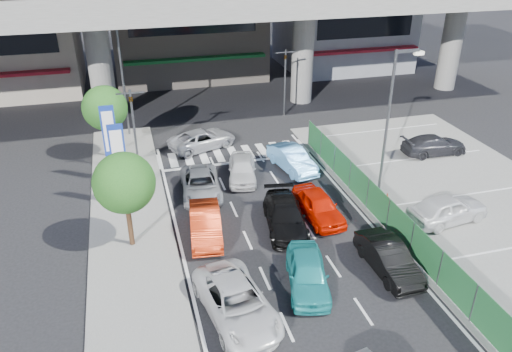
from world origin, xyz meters
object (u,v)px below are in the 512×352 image
object	(u,v)px
traffic_light_right	(285,66)
street_lamp_right	(392,110)
sedan_white_mid_left	(237,302)
taxi_orange_right	(318,206)
parked_sedan_white	(447,209)
hatch_black_mid_right	(388,258)
taxi_teal_mid	(308,273)
signboard_far	(109,133)
traffic_cone	(387,199)
kei_truck_front_right	(292,159)
taxi_orange_left	(205,224)
street_lamp_left	(124,70)
sedan_black_mid	(285,216)
sedan_white_front_mid	(242,169)
signboard_near	(118,154)
crossing_wagon_silver	(202,139)
parked_sedan_dgrey	(434,145)
tree_near	(124,183)
traffic_light_left	(132,111)
wagon_silver_front_left	(201,185)
tree_far	(105,108)

from	to	relation	value
traffic_light_right	street_lamp_right	xyz separation A→B (m)	(1.67, -13.00, 0.83)
sedan_white_mid_left	taxi_orange_right	distance (m)	8.31
sedan_white_mid_left	parked_sedan_white	bearing A→B (deg)	8.94
taxi_orange_right	parked_sedan_white	bearing A→B (deg)	-23.86
hatch_black_mid_right	taxi_teal_mid	bearing A→B (deg)	179.76
signboard_far	traffic_cone	bearing A→B (deg)	-25.67
kei_truck_front_right	hatch_black_mid_right	bearing A→B (deg)	-96.90
taxi_orange_left	parked_sedan_white	xyz separation A→B (m)	(12.06, -2.00, 0.11)
hatch_black_mid_right	parked_sedan_white	xyz separation A→B (m)	(4.81, 2.80, 0.13)
street_lamp_left	sedan_white_mid_left	bearing A→B (deg)	-81.35
sedan_black_mid	kei_truck_front_right	size ratio (longest dim) A/B	1.10
taxi_orange_right	sedan_white_front_mid	world-z (taller)	taxi_orange_right
parked_sedan_white	street_lamp_right	bearing A→B (deg)	10.70
street_lamp_left	signboard_near	distance (m)	10.19
traffic_light_right	taxi_teal_mid	bearing A→B (deg)	-105.45
sedan_black_mid	kei_truck_front_right	xyz separation A→B (m)	(2.48, 6.15, 0.02)
traffic_light_right	crossing_wagon_silver	bearing A→B (deg)	-148.01
sedan_white_mid_left	taxi_orange_right	world-z (taller)	same
crossing_wagon_silver	parked_sedan_dgrey	bearing A→B (deg)	-128.98
kei_truck_front_right	taxi_orange_left	bearing A→B (deg)	-148.98
tree_near	sedan_black_mid	bearing A→B (deg)	-3.08
street_lamp_right	sedan_white_front_mid	distance (m)	9.15
street_lamp_right	tree_near	world-z (taller)	street_lamp_right
traffic_light_left	street_lamp_right	distance (m)	14.68
signboard_near	parked_sedan_dgrey	bearing A→B (deg)	3.98
signboard_near	taxi_orange_right	bearing A→B (deg)	-22.04
traffic_light_left	taxi_teal_mid	bearing A→B (deg)	-64.50
traffic_light_left	crossing_wagon_silver	size ratio (longest dim) A/B	1.13
street_lamp_left	street_lamp_right	bearing A→B (deg)	-41.63
sedan_white_front_mid	parked_sedan_white	world-z (taller)	parked_sedan_white
taxi_orange_right	tree_near	bearing A→B (deg)	176.25
street_lamp_right	hatch_black_mid_right	xyz separation A→B (m)	(-3.40, -6.90, -4.10)
traffic_light_left	signboard_far	size ratio (longest dim) A/B	1.11
signboard_near	crossing_wagon_silver	distance (m)	8.75
wagon_silver_front_left	kei_truck_front_right	bearing A→B (deg)	20.70
street_lamp_left	tree_far	distance (m)	4.04
wagon_silver_front_left	taxi_orange_left	bearing A→B (deg)	-92.04
tree_far	sedan_white_front_mid	distance (m)	9.50
sedan_white_mid_left	wagon_silver_front_left	world-z (taller)	sedan_white_mid_left
taxi_orange_left	signboard_far	bearing A→B (deg)	127.15
sedan_black_mid	kei_truck_front_right	bearing A→B (deg)	77.00
tree_near	signboard_far	bearing A→B (deg)	94.90
signboard_near	street_lamp_right	bearing A→B (deg)	-7.90
parked_sedan_dgrey	tree_far	bearing A→B (deg)	77.05
taxi_orange_right	sedan_white_mid_left	bearing A→B (deg)	-138.09
traffic_light_left	parked_sedan_white	xyz separation A→B (m)	(14.79, -10.10, -3.14)
sedan_white_mid_left	traffic_light_right	bearing A→B (deg)	58.33
traffic_light_right	hatch_black_mid_right	size ratio (longest dim) A/B	1.28
hatch_black_mid_right	sedan_black_mid	size ratio (longest dim) A/B	0.88
sedan_black_mid	street_lamp_right	bearing A→B (deg)	28.78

